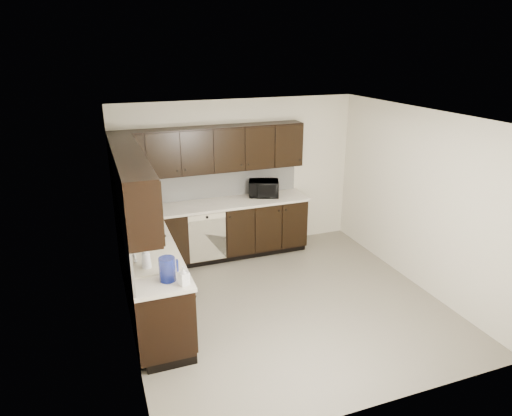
{
  "coord_description": "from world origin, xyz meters",
  "views": [
    {
      "loc": [
        -2.23,
        -4.88,
        3.28
      ],
      "look_at": [
        -0.2,
        0.6,
        1.19
      ],
      "focal_mm": 32.0,
      "sensor_mm": 36.0,
      "label": 1
    }
  ],
  "objects_px": {
    "microwave": "(264,188)",
    "storage_bin": "(141,215)",
    "blue_pitcher": "(167,269)",
    "sink": "(155,265)",
    "toaster_oven": "(132,205)"
  },
  "relations": [
    {
      "from": "storage_bin",
      "to": "sink",
      "type": "bearing_deg",
      "value": -90.84
    },
    {
      "from": "microwave",
      "to": "storage_bin",
      "type": "height_order",
      "value": "microwave"
    },
    {
      "from": "microwave",
      "to": "storage_bin",
      "type": "relative_size",
      "value": 1.19
    },
    {
      "from": "sink",
      "to": "storage_bin",
      "type": "relative_size",
      "value": 2.03
    },
    {
      "from": "microwave",
      "to": "storage_bin",
      "type": "bearing_deg",
      "value": -147.93
    },
    {
      "from": "sink",
      "to": "blue_pitcher",
      "type": "relative_size",
      "value": 3.16
    },
    {
      "from": "blue_pitcher",
      "to": "storage_bin",
      "type": "bearing_deg",
      "value": 83.26
    },
    {
      "from": "storage_bin",
      "to": "blue_pitcher",
      "type": "xyz_separation_m",
      "value": [
        0.04,
        -1.9,
        0.05
      ]
    },
    {
      "from": "storage_bin",
      "to": "blue_pitcher",
      "type": "height_order",
      "value": "blue_pitcher"
    },
    {
      "from": "microwave",
      "to": "blue_pitcher",
      "type": "relative_size",
      "value": 1.85
    },
    {
      "from": "storage_bin",
      "to": "blue_pitcher",
      "type": "bearing_deg",
      "value": -88.74
    },
    {
      "from": "microwave",
      "to": "toaster_oven",
      "type": "bearing_deg",
      "value": -158.15
    },
    {
      "from": "toaster_oven",
      "to": "blue_pitcher",
      "type": "bearing_deg",
      "value": -83.52
    },
    {
      "from": "storage_bin",
      "to": "microwave",
      "type": "bearing_deg",
      "value": 11.48
    },
    {
      "from": "sink",
      "to": "blue_pitcher",
      "type": "xyz_separation_m",
      "value": [
        0.06,
        -0.54,
        0.19
      ]
    }
  ]
}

